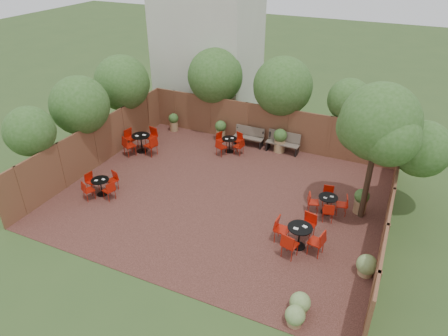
% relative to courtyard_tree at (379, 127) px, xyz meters
% --- Properties ---
extents(ground, '(80.00, 80.00, 0.00)m').
position_rel_courtyard_tree_xyz_m(ground, '(-5.12, -0.93, -3.57)').
color(ground, '#354F23').
rests_on(ground, ground).
extents(courtyard_paving, '(12.00, 10.00, 0.02)m').
position_rel_courtyard_tree_xyz_m(courtyard_paving, '(-5.12, -0.93, -3.56)').
color(courtyard_paving, '#361C16').
rests_on(courtyard_paving, ground).
extents(fence_back, '(12.00, 0.08, 2.00)m').
position_rel_courtyard_tree_xyz_m(fence_back, '(-5.12, 4.07, -2.57)').
color(fence_back, brown).
rests_on(fence_back, ground).
extents(fence_left, '(0.08, 10.00, 2.00)m').
position_rel_courtyard_tree_xyz_m(fence_left, '(-11.12, -0.93, -2.57)').
color(fence_left, brown).
rests_on(fence_left, ground).
extents(fence_right, '(0.08, 10.00, 2.00)m').
position_rel_courtyard_tree_xyz_m(fence_right, '(0.88, -0.93, -2.57)').
color(fence_right, brown).
rests_on(fence_right, ground).
extents(neighbour_building, '(5.00, 4.00, 8.00)m').
position_rel_courtyard_tree_xyz_m(neighbour_building, '(-9.62, 7.07, 0.43)').
color(neighbour_building, beige).
rests_on(neighbour_building, ground).
extents(overhang_foliage, '(15.49, 10.50, 2.74)m').
position_rel_courtyard_tree_xyz_m(overhang_foliage, '(-7.62, 2.48, -0.82)').
color(overhang_foliage, '#2C531A').
rests_on(overhang_foliage, ground).
extents(courtyard_tree, '(2.73, 2.63, 4.98)m').
position_rel_courtyard_tree_xyz_m(courtyard_tree, '(0.00, 0.00, 0.00)').
color(courtyard_tree, black).
rests_on(courtyard_tree, courtyard_paving).
extents(park_bench_left, '(1.46, 0.48, 0.90)m').
position_rel_courtyard_tree_xyz_m(park_bench_left, '(-5.82, 3.69, -3.09)').
color(park_bench_left, brown).
rests_on(park_bench_left, courtyard_paving).
extents(park_bench_right, '(1.57, 0.56, 0.96)m').
position_rel_courtyard_tree_xyz_m(park_bench_right, '(-4.11, 3.70, -3.06)').
color(park_bench_right, brown).
rests_on(park_bench_right, courtyard_paving).
extents(bistro_tables, '(10.54, 6.85, 0.96)m').
position_rel_courtyard_tree_xyz_m(bistro_tables, '(-5.92, -0.42, -3.11)').
color(bistro_tables, black).
rests_on(bistro_tables, courtyard_paving).
extents(planters, '(10.40, 3.98, 1.13)m').
position_rel_courtyard_tree_xyz_m(planters, '(-5.18, 2.87, -2.99)').
color(planters, '#95734A').
rests_on(planters, courtyard_paving).
extents(low_shrubs, '(2.02, 3.24, 0.67)m').
position_rel_courtyard_tree_xyz_m(low_shrubs, '(-0.26, -4.34, -3.25)').
color(low_shrubs, '#95734A').
rests_on(low_shrubs, courtyard_paving).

